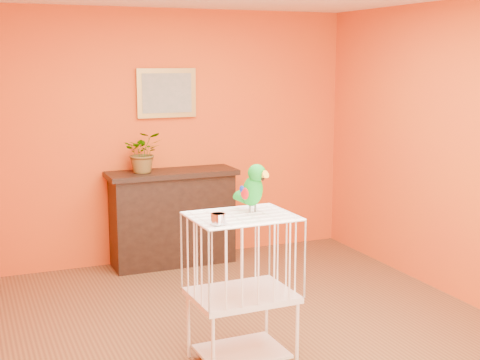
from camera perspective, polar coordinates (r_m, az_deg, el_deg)
name	(u,v)px	position (r m, az deg, el deg)	size (l,w,h in m)	color
ground	(254,336)	(5.25, 1.20, -13.20)	(4.50, 4.50, 0.00)	brown
room_shell	(255,130)	(4.84, 1.27, 4.25)	(4.50, 4.50, 4.50)	#CD4013
console_cabinet	(172,218)	(6.89, -5.78, -3.21)	(1.32, 0.47, 0.98)	black
potted_plant	(144,157)	(6.69, -8.20, 1.97)	(0.37, 0.41, 0.32)	#26722D
framed_picture	(167,93)	(6.91, -6.28, 7.39)	(0.62, 0.04, 0.50)	#A8863C
birdcage	(242,288)	(4.63, 0.15, -9.18)	(0.70, 0.54, 1.06)	white
feed_cup	(218,219)	(4.24, -1.88, -3.32)	(0.10, 0.10, 0.07)	silver
parrot	(253,187)	(4.56, 1.10, -0.63)	(0.19, 0.30, 0.34)	#59544C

